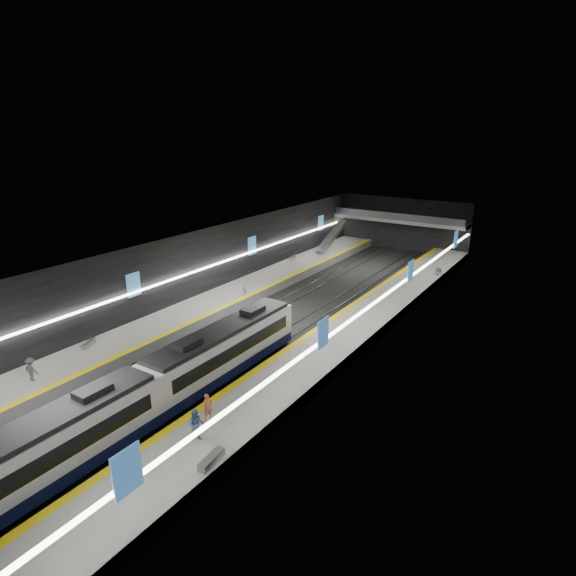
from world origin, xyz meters
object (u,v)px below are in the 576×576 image
Objects in this scene: bench_left_far at (293,257)px; passenger_left_a at (245,289)px; passenger_right_b at (196,425)px; passenger_left_b at (31,370)px; bench_left_near at (89,344)px; bench_right_far at (438,272)px; bench_right_near at (212,460)px; train at (147,392)px; escalator at (332,237)px; passenger_right_a at (208,407)px.

passenger_left_a is at bearing -89.83° from bench_left_far.
passenger_right_b is 14.72m from passenger_left_b.
bench_left_near is 40.68m from bench_right_far.
bench_right_near is 26.92m from passenger_left_a.
train reaches higher than bench_right_near.
bench_right_far is at bearing -121.54° from passenger_left_b.
passenger_right_b reaches higher than bench_left_far.
bench_left_near is 19.13m from bench_right_near.
train reaches higher than bench_right_far.
passenger_left_a is at bearing 80.69° from passenger_right_b.
escalator is 48.56m from bench_right_near.
bench_left_far is 38.40m from passenger_right_a.
bench_right_far is (6.82, 40.02, -0.96)m from train.
bench_right_near is 41.87m from bench_right_far.
bench_right_near is (17.00, -45.46, -1.67)m from escalator.
passenger_right_b is (0.84, -1.91, 0.11)m from passenger_right_a.
bench_left_near is 16.87m from passenger_right_b.
train is 19.17× the size of passenger_left_a.
passenger_right_b is at bearing -39.52° from bench_left_near.
bench_right_near is at bearing -68.41° from passenger_right_b.
passenger_right_a reaches higher than bench_right_near.
passenger_left_a reaches higher than bench_left_near.
bench_right_far is at bearing -1.51° from bench_left_far.
bench_right_near is 1.07× the size of passenger_right_a.
passenger_left_b is (0.27, -45.70, -1.02)m from escalator.
bench_right_near is at bearing -76.99° from bench_left_far.
bench_left_far is at bearing 41.64° from passenger_right_a.
escalator is 4.56× the size of passenger_right_a.
passenger_left_b is (-1.65, -22.54, 0.10)m from passenger_left_a.
train is at bearing -85.24° from bench_left_far.
escalator is at bearing 62.66° from bench_left_far.
bench_left_far is 38.23m from passenger_left_b.
passenger_right_b reaches higher than bench_left_near.
bench_right_near is 1.07× the size of passenger_left_b.
escalator is at bearing 63.65° from bench_left_near.
bench_left_far is (-1.87, -7.54, -1.69)m from escalator.
passenger_right_a is at bearing -176.91° from passenger_left_b.
passenger_left_a is at bearing 49.33° from passenger_right_a.
bench_left_near is (-11.33, 3.62, -1.00)m from train.
bench_left_far is 42.35m from bench_right_near.
bench_left_near is at bearing -84.36° from passenger_left_b.
passenger_left_a is (3.25, 16.83, 0.59)m from bench_left_near.
passenger_left_b is (-16.73, -0.25, 0.65)m from bench_right_near.
passenger_right_a is at bearing -71.64° from escalator.
passenger_left_b is at bearing -167.88° from train.
bench_right_far is 45.25m from passenger_left_b.
passenger_right_a reaches higher than bench_left_far.
passenger_left_b reaches higher than bench_right_far.
escalator is at bearing 157.73° from bench_right_far.
passenger_left_b is (-13.82, -3.24, 0.00)m from passenger_right_a.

